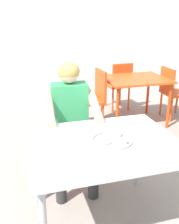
{
  "coord_description": "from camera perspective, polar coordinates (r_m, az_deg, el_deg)",
  "views": [
    {
      "loc": [
        -0.51,
        -1.54,
        1.61
      ],
      "look_at": [
        0.03,
        0.33,
        0.88
      ],
      "focal_mm": 41.73,
      "sensor_mm": 36.0,
      "label": 1
    }
  ],
  "objects": [
    {
      "name": "chair_red_far",
      "position": [
        4.63,
        6.5,
        6.4
      ],
      "size": [
        0.43,
        0.45,
        0.85
      ],
      "color": "#DA4A18",
      "rests_on": "ground"
    },
    {
      "name": "diner_foreground",
      "position": [
        2.47,
        -4.05,
        -0.68
      ],
      "size": [
        0.52,
        0.57,
        1.21
      ],
      "color": "#2C2C2C",
      "rests_on": "ground"
    },
    {
      "name": "table_background_red",
      "position": [
        4.03,
        9.99,
        6.15
      ],
      "size": [
        0.94,
        0.78,
        0.72
      ],
      "color": "#E04C19",
      "rests_on": "ground"
    },
    {
      "name": "chair_red_left",
      "position": [
        3.83,
        0.84,
        3.62
      ],
      "size": [
        0.45,
        0.44,
        0.87
      ],
      "color": "#EF4717",
      "rests_on": "ground"
    },
    {
      "name": "chair_foreground",
      "position": [
        2.76,
        -4.66,
        -3.25
      ],
      "size": [
        0.43,
        0.45,
        0.88
      ],
      "color": "red",
      "rests_on": "ground"
    },
    {
      "name": "chair_red_right",
      "position": [
        4.39,
        17.59,
        4.73
      ],
      "size": [
        0.39,
        0.42,
        0.84
      ],
      "color": "#D54A17",
      "rests_on": "ground"
    },
    {
      "name": "thali_tray",
      "position": [
        1.94,
        5.04,
        -6.13
      ],
      "size": [
        0.3,
        0.3,
        0.03
      ],
      "color": "#B7BABF",
      "rests_on": "table_foreground"
    },
    {
      "name": "back_wall",
      "position": [
        5.48,
        -11.33,
        21.08
      ],
      "size": [
        12.0,
        0.12,
        3.4
      ],
      "primitive_type": "cube",
      "color": "silver",
      "rests_on": "ground"
    },
    {
      "name": "table_foreground",
      "position": [
        1.96,
        3.01,
        -8.46
      ],
      "size": [
        1.11,
        0.88,
        0.73
      ],
      "color": "silver",
      "rests_on": "ground"
    }
  ]
}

